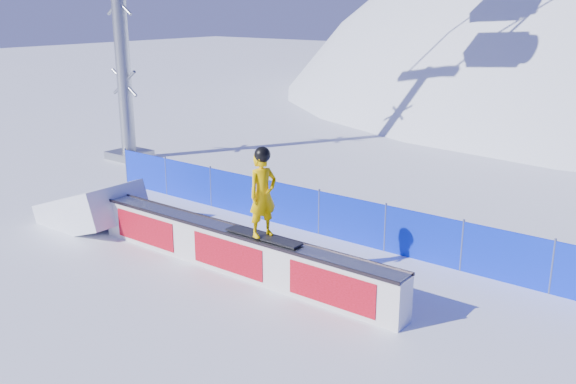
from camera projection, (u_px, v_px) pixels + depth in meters
The scene contains 5 objects.
ground at pixel (311, 333), 12.00m from camera, with size 160.00×160.00×0.00m, color white.
safety_fence at pixel (422, 237), 15.24m from camera, with size 22.05×0.05×1.30m.
rail_box at pixel (236, 251), 14.61m from camera, with size 8.66×0.62×1.04m.
snow_ramp at pixel (93, 224), 17.93m from camera, with size 2.77×1.85×1.04m, color white, non-canonical shape.
snowboarder at pixel (263, 194), 13.69m from camera, with size 1.93×0.77×2.02m.
Camera 1 is at (6.28, -8.75, 5.94)m, focal length 40.00 mm.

